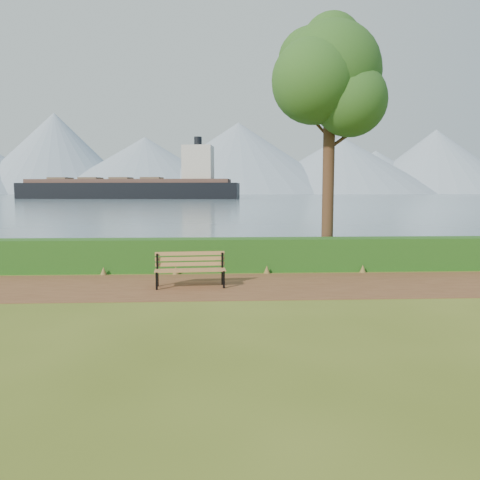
{
  "coord_description": "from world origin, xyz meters",
  "views": [
    {
      "loc": [
        0.1,
        -11.62,
        2.45
      ],
      "look_at": [
        0.76,
        1.2,
        1.1
      ],
      "focal_mm": 35.0,
      "sensor_mm": 36.0,
      "label": 1
    }
  ],
  "objects": [
    {
      "name": "path",
      "position": [
        0.0,
        0.3,
        0.01
      ],
      "size": [
        40.0,
        3.4,
        0.01
      ],
      "primitive_type": "cube",
      "color": "#57341D",
      "rests_on": "ground"
    },
    {
      "name": "ground",
      "position": [
        0.0,
        0.0,
        0.0
      ],
      "size": [
        140.0,
        140.0,
        0.0
      ],
      "primitive_type": "plane",
      "color": "#4A5A19",
      "rests_on": "ground"
    },
    {
      "name": "tree",
      "position": [
        3.69,
        3.27,
        5.94
      ],
      "size": [
        3.76,
        3.59,
        8.0
      ],
      "rotation": [
        0.0,
        0.0,
        0.42
      ],
      "color": "#3E2319",
      "rests_on": "ground"
    },
    {
      "name": "water",
      "position": [
        0.0,
        260.0,
        0.01
      ],
      "size": [
        700.0,
        510.0,
        0.0
      ],
      "primitive_type": "cube",
      "color": "#45596F",
      "rests_on": "ground"
    },
    {
      "name": "hedge",
      "position": [
        0.0,
        2.6,
        0.5
      ],
      "size": [
        32.0,
        0.85,
        1.0
      ],
      "primitive_type": "cube",
      "color": "#144413",
      "rests_on": "ground"
    },
    {
      "name": "bench",
      "position": [
        -0.57,
        0.23,
        0.52
      ],
      "size": [
        1.82,
        0.65,
        0.9
      ],
      "rotation": [
        0.0,
        0.0,
        0.07
      ],
      "color": "black",
      "rests_on": "ground"
    },
    {
      "name": "cargo_ship",
      "position": [
        -24.61,
        135.9,
        3.1
      ],
      "size": [
        69.25,
        19.52,
        20.77
      ],
      "rotation": [
        0.0,
        0.0,
        -0.13
      ],
      "color": "black",
      "rests_on": "ground"
    },
    {
      "name": "mountains",
      "position": [
        -9.17,
        406.05,
        27.7
      ],
      "size": [
        585.0,
        190.0,
        70.0
      ],
      "color": "#7A8EA3",
      "rests_on": "ground"
    }
  ]
}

